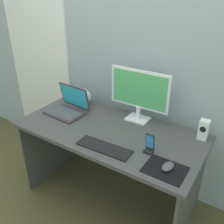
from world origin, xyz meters
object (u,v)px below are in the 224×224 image
object	(u,v)px
mouse	(168,167)
phone_in_dock	(149,146)
laptop	(68,107)
speaker_right	(204,130)
fishbowl	(83,97)
keyboard_external	(104,148)
monitor	(139,93)

from	to	relation	value
mouse	phone_in_dock	size ratio (longest dim) A/B	0.72
phone_in_dock	laptop	bearing A→B (deg)	170.55
laptop	mouse	xyz separation A→B (m)	(1.00, -0.23, -0.03)
speaker_right	fishbowl	distance (m)	1.08
fishbowl	phone_in_dock	xyz separation A→B (m)	(0.83, -0.34, -0.02)
laptop	fishbowl	size ratio (longest dim) A/B	2.24
fishbowl	laptop	bearing A→B (deg)	-90.70
speaker_right	keyboard_external	world-z (taller)	speaker_right
monitor	keyboard_external	distance (m)	0.53
keyboard_external	mouse	distance (m)	0.45
laptop	keyboard_external	xyz separation A→B (m)	(0.56, -0.27, -0.04)
keyboard_external	mouse	world-z (taller)	mouse
keyboard_external	monitor	bearing A→B (deg)	86.85
monitor	mouse	bearing A→B (deg)	-45.52
laptop	mouse	bearing A→B (deg)	-13.15
keyboard_external	phone_in_dock	bearing A→B (deg)	22.35
laptop	phone_in_dock	size ratio (longest dim) A/B	2.38
monitor	laptop	distance (m)	0.63
speaker_right	mouse	distance (m)	0.46
monitor	keyboard_external	bearing A→B (deg)	-90.61
laptop	fishbowl	distance (m)	0.20
mouse	laptop	bearing A→B (deg)	175.94
laptop	mouse	distance (m)	1.03
mouse	phone_in_dock	world-z (taller)	phone_in_dock
phone_in_dock	monitor	bearing A→B (deg)	127.44
monitor	phone_in_dock	distance (m)	0.48
laptop	keyboard_external	world-z (taller)	laptop
keyboard_external	phone_in_dock	distance (m)	0.31
speaker_right	phone_in_dock	xyz separation A→B (m)	(-0.25, -0.35, -0.03)
keyboard_external	phone_in_dock	world-z (taller)	phone_in_dock
speaker_right	keyboard_external	size ratio (longest dim) A/B	0.39
mouse	phone_in_dock	bearing A→B (deg)	159.73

